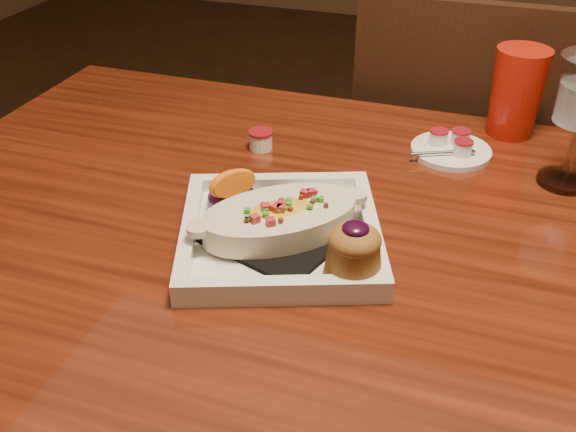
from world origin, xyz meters
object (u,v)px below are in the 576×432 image
(saucer, at_px, (451,148))
(red_tumbler, at_px, (516,93))
(plate, at_px, (288,228))
(table, at_px, (407,321))
(chair_far, at_px, (450,183))

(saucer, height_order, red_tumbler, red_tumbler)
(plate, bearing_deg, saucer, 42.19)
(table, distance_m, saucer, 0.31)
(table, bearing_deg, plate, -173.31)
(table, height_order, chair_far, chair_far)
(plate, xyz_separation_m, red_tumbler, (0.25, 0.42, 0.04))
(chair_far, height_order, plate, chair_far)
(table, xyz_separation_m, red_tumbler, (0.09, 0.40, 0.17))
(plate, relative_size, saucer, 2.52)
(table, xyz_separation_m, chair_far, (-0.00, 0.63, -0.15))
(saucer, bearing_deg, red_tumbler, 51.60)
(table, height_order, red_tumbler, red_tumbler)
(table, height_order, plate, plate)
(plate, relative_size, red_tumbler, 2.19)
(table, bearing_deg, saucer, 88.70)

